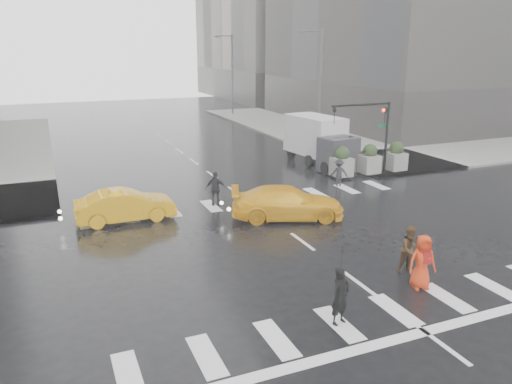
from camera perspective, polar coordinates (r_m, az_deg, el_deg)
name	(u,v)px	position (r m, az deg, el deg)	size (l,w,h in m)	color
ground	(302,242)	(20.65, 5.33, -5.67)	(120.00, 120.00, 0.00)	black
sidewalk_ne	(407,138)	(45.36, 16.85, 5.95)	(35.00, 35.00, 0.15)	gray
road_markings	(302,241)	(20.65, 5.33, -5.65)	(18.00, 48.00, 0.01)	silver
traffic_signal_pole	(374,124)	(31.09, 13.31, 7.59)	(4.45, 0.42, 4.50)	black
street_lamp_near	(319,83)	(40.27, 7.20, 12.28)	(2.15, 0.22, 9.00)	#59595B
street_lamp_far	(231,71)	(58.43, -2.87, 13.61)	(2.15, 0.22, 9.00)	#59595B
planter_west	(342,162)	(30.54, 9.77, 3.37)	(1.10, 1.10, 1.80)	gray
planter_mid	(369,159)	(31.64, 12.84, 3.65)	(1.10, 1.10, 1.80)	gray
planter_east	(396,157)	(32.83, 15.69, 3.90)	(1.10, 1.10, 1.80)	gray
pedestrian_black	(342,273)	(14.39, 9.76, -9.12)	(1.22, 1.23, 2.43)	black
pedestrian_brown	(410,249)	(18.40, 17.23, -6.28)	(0.84, 0.66, 1.73)	#49331A
pedestrian_orange	(422,262)	(17.34, 18.47, -7.59)	(1.04, 0.83, 1.85)	red
pedestrian_far_a	(216,189)	(24.95, -4.64, 0.38)	(1.02, 0.62, 1.75)	black
pedestrian_far_b	(339,173)	(28.80, 9.46, 2.20)	(1.02, 0.56, 1.57)	black
taxi_mid	(125,206)	(23.48, -14.70, -1.51)	(1.55, 4.44, 1.46)	#F6AB0C
taxi_rear	(288,203)	(23.09, 3.63, -1.23)	(2.11, 4.58, 1.51)	#F6AB0C
box_truck	(321,140)	(33.51, 7.42, 5.89)	(2.26, 6.03, 3.20)	silver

